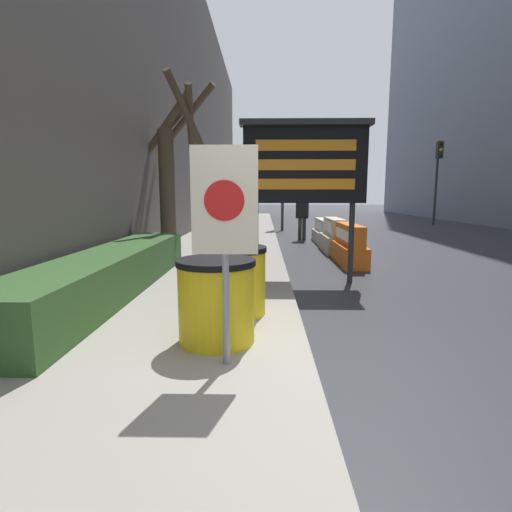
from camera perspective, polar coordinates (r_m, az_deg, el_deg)
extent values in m
plane|color=#2D2D33|center=(3.50, 8.94, -18.60)|extent=(120.00, 120.00, 0.00)
cube|color=gray|center=(3.65, -19.32, -16.67)|extent=(3.35, 56.00, 0.13)
cube|color=#4C4742|center=(13.82, -13.16, 25.26)|extent=(0.40, 50.40, 11.13)
cube|color=#335628|center=(6.43, -19.80, -2.09)|extent=(0.90, 5.77, 0.63)
cylinder|color=#4C3D2D|center=(10.13, -12.54, 8.79)|extent=(0.38, 0.38, 3.01)
cylinder|color=#4C3D2D|center=(10.79, -12.48, 18.23)|extent=(1.16, 0.27, 1.51)
cylinder|color=#4C3D2D|center=(10.97, -13.87, 15.90)|extent=(1.47, 0.95, 1.85)
cylinder|color=#4C3D2D|center=(9.90, -10.13, 19.87)|extent=(0.74, 1.25, 1.60)
cylinder|color=#4C3D2D|center=(11.02, -10.01, 18.76)|extent=(1.71, 0.94, 1.66)
cylinder|color=#4C3D2D|center=(10.27, -9.39, 19.01)|extent=(0.34, 1.31, 1.39)
cylinder|color=yellow|center=(4.04, -5.67, -6.80)|extent=(0.76, 0.76, 0.78)
cylinder|color=black|center=(3.94, -5.76, -0.90)|extent=(0.79, 0.79, 0.06)
cylinder|color=yellow|center=(4.95, -3.07, -3.84)|extent=(0.76, 0.76, 0.78)
cylinder|color=black|center=(4.87, -3.11, 0.99)|extent=(0.79, 0.79, 0.06)
cylinder|color=gray|center=(3.43, -4.34, -4.08)|extent=(0.06, 0.06, 1.42)
cube|color=beige|center=(3.32, -4.52, 7.90)|extent=(0.55, 0.04, 0.89)
cylinder|color=red|center=(3.30, -4.56, 7.89)|extent=(0.33, 0.01, 0.33)
cylinder|color=#28282B|center=(7.34, -0.04, 1.92)|extent=(0.10, 0.10, 1.45)
cylinder|color=#28282B|center=(7.51, 13.42, 1.84)|extent=(0.10, 0.10, 1.45)
cube|color=black|center=(7.34, 6.97, 12.74)|extent=(2.19, 0.24, 1.33)
cube|color=#28282B|center=(7.35, 7.14, 18.35)|extent=(2.31, 0.34, 0.10)
cube|color=orange|center=(7.24, 7.13, 15.44)|extent=(1.75, 0.02, 0.19)
cube|color=orange|center=(7.21, 7.08, 12.81)|extent=(1.75, 0.02, 0.19)
cube|color=orange|center=(7.19, 7.03, 10.16)|extent=(1.75, 0.02, 0.19)
cube|color=orange|center=(9.49, 13.14, 0.26)|extent=(0.53, 1.85, 0.46)
cube|color=orange|center=(9.43, 13.24, 3.05)|extent=(0.32, 1.85, 0.46)
cube|color=white|center=(9.40, 12.22, 3.07)|extent=(0.02, 1.48, 0.23)
cube|color=beige|center=(11.41, 11.10, 1.76)|extent=(0.61, 1.72, 0.47)
cube|color=beige|center=(11.36, 11.17, 4.12)|extent=(0.37, 1.72, 0.47)
cube|color=white|center=(11.33, 10.19, 4.13)|extent=(0.02, 1.38, 0.24)
cube|color=silver|center=(13.46, 9.56, 2.69)|extent=(0.52, 2.12, 0.39)
cube|color=silver|center=(13.42, 9.60, 4.37)|extent=(0.31, 2.12, 0.39)
cube|color=white|center=(13.40, 8.90, 4.38)|extent=(0.02, 1.70, 0.20)
cube|color=black|center=(13.84, 12.04, 2.05)|extent=(0.42, 0.42, 0.04)
cone|color=#EA560F|center=(13.80, 12.09, 3.58)|extent=(0.33, 0.33, 0.70)
cylinder|color=white|center=(13.80, 12.10, 3.72)|extent=(0.19, 0.19, 0.10)
cylinder|color=#2D2D30|center=(17.82, 3.82, 10.24)|extent=(0.12, 0.12, 4.10)
cube|color=#23281E|center=(17.78, 3.90, 15.51)|extent=(0.28, 0.28, 0.84)
sphere|color=red|center=(17.67, 3.94, 16.47)|extent=(0.15, 0.15, 0.15)
sphere|color=#392C06|center=(17.63, 3.93, 15.57)|extent=(0.15, 0.15, 0.15)
sphere|color=black|center=(17.60, 3.92, 14.66)|extent=(0.15, 0.15, 0.15)
cylinder|color=#2D2D30|center=(22.83, 24.32, 9.34)|extent=(0.12, 0.12, 4.23)
cube|color=#23281E|center=(22.79, 24.76, 13.60)|extent=(0.28, 0.28, 0.84)
sphere|color=#360605|center=(22.68, 24.96, 14.32)|extent=(0.15, 0.15, 0.15)
sphere|color=gold|center=(22.65, 24.91, 13.62)|extent=(0.15, 0.15, 0.15)
sphere|color=black|center=(22.62, 24.87, 12.92)|extent=(0.15, 0.15, 0.15)
cylinder|color=#333338|center=(14.05, 6.28, 3.80)|extent=(0.13, 0.13, 0.78)
cylinder|color=#333338|center=(14.06, 6.88, 3.79)|extent=(0.13, 0.13, 0.78)
cube|color=black|center=(14.01, 6.63, 6.64)|extent=(0.46, 0.33, 0.62)
sphere|color=olive|center=(14.00, 6.66, 8.33)|extent=(0.21, 0.21, 0.21)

